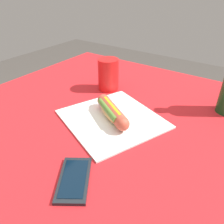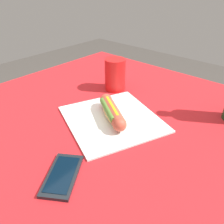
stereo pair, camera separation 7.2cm
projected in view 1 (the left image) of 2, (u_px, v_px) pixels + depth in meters
dining_table at (103, 138)px, 0.87m from camera, size 1.00×1.01×0.75m
paper_wrapper at (112, 119)px, 0.74m from camera, size 0.39×0.38×0.01m
hot_dog at (112, 111)px, 0.72m from camera, size 0.18×0.13×0.05m
cell_phone at (74, 179)px, 0.52m from camera, size 0.13×0.15×0.01m
drinking_cup at (108, 75)px, 0.90m from camera, size 0.08×0.08×0.13m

